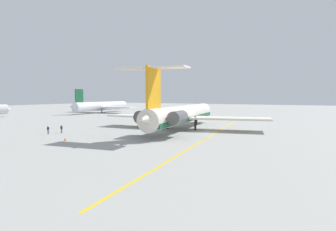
# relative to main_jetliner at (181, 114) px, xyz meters

# --- Properties ---
(ground) EXTENTS (398.35, 398.35, 0.00)m
(ground) POSITION_rel_main_jetliner_xyz_m (-0.77, -6.71, -3.51)
(ground) COLOR #9E9E99
(main_jetliner) EXTENTS (44.17, 39.14, 12.88)m
(main_jetliner) POSITION_rel_main_jetliner_xyz_m (0.00, 0.00, 0.00)
(main_jetliner) COLOR silver
(main_jetliner) RESTS_ON ground
(airliner_mid_right) EXTENTS (34.85, 34.39, 10.44)m
(airliner_mid_right) POSITION_rel_main_jetliner_xyz_m (41.67, 60.56, -0.44)
(airliner_mid_right) COLOR silver
(airliner_mid_right) RESTS_ON ground
(ground_crew_near_nose) EXTENTS (0.29, 0.43, 1.81)m
(ground_crew_near_nose) POSITION_rel_main_jetliner_xyz_m (16.49, 22.57, -2.37)
(ground_crew_near_nose) COLOR black
(ground_crew_near_nose) RESTS_ON ground
(ground_crew_near_tail) EXTENTS (0.31, 0.34, 1.69)m
(ground_crew_near_tail) POSITION_rel_main_jetliner_xyz_m (-17.60, 19.01, -2.44)
(ground_crew_near_tail) COLOR black
(ground_crew_near_tail) RESTS_ON ground
(ground_crew_portside) EXTENTS (0.41, 0.29, 1.79)m
(ground_crew_portside) POSITION_rel_main_jetliner_xyz_m (18.92, 25.50, -2.38)
(ground_crew_portside) COLOR black
(ground_crew_portside) RESTS_ON ground
(ground_crew_starboard) EXTENTS (0.33, 0.32, 1.68)m
(ground_crew_starboard) POSITION_rel_main_jetliner_xyz_m (-19.82, 20.33, -2.44)
(ground_crew_starboard) COLOR black
(ground_crew_starboard) RESTS_ON ground
(safety_cone_nose) EXTENTS (0.40, 0.40, 0.55)m
(safety_cone_nose) POSITION_rel_main_jetliner_xyz_m (-24.34, 10.25, -3.24)
(safety_cone_nose) COLOR #EA590F
(safety_cone_nose) RESTS_ON ground
(taxiway_centreline) EXTENTS (92.86, 13.15, 0.01)m
(taxiway_centreline) POSITION_rel_main_jetliner_xyz_m (1.23, -8.47, -3.51)
(taxiway_centreline) COLOR gold
(taxiway_centreline) RESTS_ON ground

